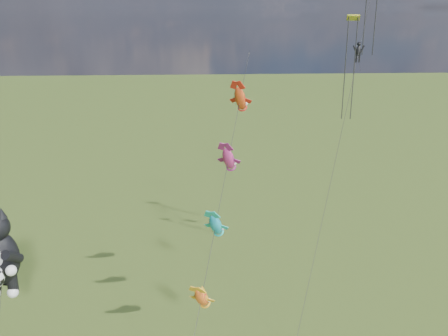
{
  "coord_description": "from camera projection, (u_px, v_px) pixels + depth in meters",
  "views": [
    {
      "loc": [
        11.58,
        -29.46,
        22.78
      ],
      "look_at": [
        13.77,
        7.26,
        10.92
      ],
      "focal_mm": 40.0,
      "sensor_mm": 36.0,
      "label": 1
    }
  ],
  "objects": [
    {
      "name": "parafoil_rig",
      "position": [
        359.0,
        42.0,
        40.99
      ],
      "size": [
        9.32,
        15.55,
        27.55
      ],
      "rotation": [
        0.0,
        0.0,
        -0.43
      ],
      "color": "brown",
      "rests_on": "ground"
    },
    {
      "name": "fish_windsock_rig",
      "position": [
        222.0,
        192.0,
        33.26
      ],
      "size": [
        5.67,
        15.01,
        19.72
      ],
      "rotation": [
        0.0,
        0.0,
        -0.03
      ],
      "color": "brown",
      "rests_on": "ground"
    }
  ]
}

